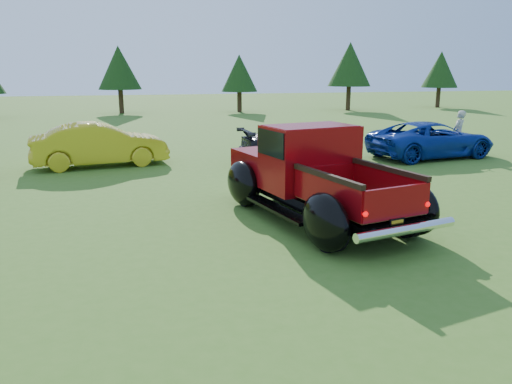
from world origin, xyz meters
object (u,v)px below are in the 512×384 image
show_car_blue (431,140)px  show_car_yellow (100,145)px  tree_east (350,64)px  show_car_grey (301,144)px  tree_mid_left (119,68)px  tree_far_east (440,70)px  tree_mid_right (239,73)px  spectator (458,133)px  pickup_truck (309,173)px

show_car_blue → show_car_yellow: bearing=76.5°
tree_east → show_car_grey: 24.44m
tree_mid_left → show_car_yellow: bearing=-91.3°
tree_far_east → show_car_grey: size_ratio=1.08×
tree_far_east → show_car_yellow: size_ratio=1.06×
tree_mid_left → show_car_grey: tree_mid_left is taller
tree_mid_right → show_car_grey: 22.12m
tree_far_east → show_car_yellow: tree_far_east is taller
tree_far_east → show_car_yellow: bearing=-142.1°
show_car_grey → spectator: 6.41m
tree_east → tree_mid_right: bearing=176.8°
tree_mid_left → show_car_blue: 26.06m
tree_far_east → show_car_grey: (-20.50, -22.35, -2.60)m
tree_mid_left → show_car_blue: tree_mid_left is taller
tree_mid_right → spectator: 22.42m
tree_mid_left → show_car_grey: bearing=-74.1°
tree_mid_right → tree_east: bearing=-3.2°
tree_far_east → spectator: tree_far_east is taller
tree_mid_left → pickup_truck: size_ratio=0.85×
show_car_yellow → show_car_blue: bearing=-104.2°
pickup_truck → show_car_yellow: pickup_truck is taller
tree_east → tree_far_east: size_ratio=1.12×
tree_mid_right → pickup_truck: size_ratio=0.75×
tree_mid_right → spectator: size_ratio=2.54×
tree_east → show_car_yellow: size_ratio=1.19×
tree_east → show_car_blue: bearing=-106.4°
show_car_grey → tree_east: bearing=-30.2°
pickup_truck → show_car_grey: pickup_truck is taller
pickup_truck → show_car_blue: 9.46m
tree_mid_right → show_car_yellow: tree_mid_right is taller
show_car_grey → spectator: (6.40, -0.13, 0.22)m
show_car_yellow → show_car_grey: show_car_yellow is taller
pickup_truck → show_car_blue: size_ratio=1.20×
tree_mid_left → tree_far_east: tree_mid_left is taller
show_car_blue → tree_east: bearing=-24.1°
tree_mid_right → show_car_yellow: size_ratio=0.97×
show_car_yellow → pickup_truck: bearing=-154.7°
tree_far_east → spectator: bearing=-122.1°
tree_far_east → show_car_yellow: (-27.50, -21.43, -2.50)m
tree_far_east → show_car_blue: size_ratio=0.98×
tree_mid_right → tree_east: size_ratio=0.81×
show_car_yellow → show_car_grey: 7.06m
show_car_yellow → spectator: spectator is taller
tree_far_east → show_car_blue: tree_far_east is taller
tree_far_east → show_car_blue: bearing=-124.2°
spectator → tree_mid_right: bearing=-110.8°
show_car_yellow → show_car_blue: (12.11, -1.24, -0.07)m
tree_mid_right → tree_far_east: size_ratio=0.92×
show_car_grey → show_car_blue: size_ratio=0.91×
tree_far_east → pickup_truck: bearing=-128.1°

